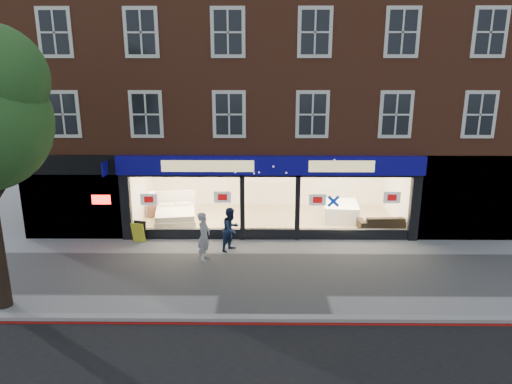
{
  "coord_description": "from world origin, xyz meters",
  "views": [
    {
      "loc": [
        -0.38,
        -13.58,
        6.37
      ],
      "look_at": [
        -0.53,
        2.5,
        2.03
      ],
      "focal_mm": 32.0,
      "sensor_mm": 36.0,
      "label": 1
    }
  ],
  "objects_px": {
    "display_bed": "(175,215)",
    "pedestrian_blue": "(231,229)",
    "mattress_stack": "(340,211)",
    "a_board": "(139,232)",
    "pedestrian_grey": "(204,236)",
    "sofa": "(383,223)"
  },
  "relations": [
    {
      "from": "display_bed",
      "to": "pedestrian_grey",
      "type": "relative_size",
      "value": 1.34
    },
    {
      "from": "a_board",
      "to": "mattress_stack",
      "type": "bearing_deg",
      "value": 31.58
    },
    {
      "from": "a_board",
      "to": "pedestrian_grey",
      "type": "relative_size",
      "value": 0.47
    },
    {
      "from": "mattress_stack",
      "to": "pedestrian_grey",
      "type": "distance_m",
      "value": 6.85
    },
    {
      "from": "a_board",
      "to": "pedestrian_grey",
      "type": "height_order",
      "value": "pedestrian_grey"
    },
    {
      "from": "pedestrian_grey",
      "to": "pedestrian_blue",
      "type": "relative_size",
      "value": 1.06
    },
    {
      "from": "a_board",
      "to": "pedestrian_blue",
      "type": "xyz_separation_m",
      "value": [
        3.57,
        -0.8,
        0.4
      ]
    },
    {
      "from": "mattress_stack",
      "to": "sofa",
      "type": "relative_size",
      "value": 0.96
    },
    {
      "from": "mattress_stack",
      "to": "pedestrian_grey",
      "type": "xyz_separation_m",
      "value": [
        -5.39,
        -4.21,
        0.4
      ]
    },
    {
      "from": "mattress_stack",
      "to": "a_board",
      "type": "relative_size",
      "value": 2.4
    },
    {
      "from": "sofa",
      "to": "a_board",
      "type": "distance_m",
      "value": 9.66
    },
    {
      "from": "display_bed",
      "to": "mattress_stack",
      "type": "height_order",
      "value": "display_bed"
    },
    {
      "from": "pedestrian_grey",
      "to": "pedestrian_blue",
      "type": "bearing_deg",
      "value": -31.28
    },
    {
      "from": "mattress_stack",
      "to": "a_board",
      "type": "xyz_separation_m",
      "value": [
        -8.09,
        -2.54,
        -0.05
      ]
    },
    {
      "from": "display_bed",
      "to": "pedestrian_blue",
      "type": "bearing_deg",
      "value": -56.99
    },
    {
      "from": "pedestrian_blue",
      "to": "sofa",
      "type": "bearing_deg",
      "value": -36.52
    },
    {
      "from": "a_board",
      "to": "pedestrian_blue",
      "type": "bearing_deg",
      "value": 1.51
    },
    {
      "from": "mattress_stack",
      "to": "a_board",
      "type": "bearing_deg",
      "value": -162.58
    },
    {
      "from": "display_bed",
      "to": "pedestrian_grey",
      "type": "bearing_deg",
      "value": -74.83
    },
    {
      "from": "display_bed",
      "to": "pedestrian_blue",
      "type": "height_order",
      "value": "pedestrian_blue"
    },
    {
      "from": "display_bed",
      "to": "a_board",
      "type": "height_order",
      "value": "display_bed"
    },
    {
      "from": "pedestrian_blue",
      "to": "a_board",
      "type": "bearing_deg",
      "value": 112.45
    }
  ]
}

